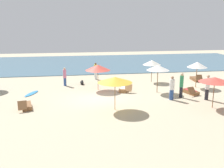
{
  "coord_description": "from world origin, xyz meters",
  "views": [
    {
      "loc": [
        -1.82,
        -18.72,
        5.73
      ],
      "look_at": [
        1.03,
        0.12,
        1.1
      ],
      "focal_mm": 41.71,
      "sensor_mm": 36.0,
      "label": 1
    }
  ],
  "objects_px": {
    "umbrella_3": "(197,65)",
    "person_0": "(65,76)",
    "umbrella_1": "(215,80)",
    "person_3": "(96,71)",
    "person_1": "(172,88)",
    "dog": "(82,82)",
    "person_2": "(207,87)",
    "surfboard": "(32,94)",
    "umbrella_6": "(98,67)",
    "lounger_0": "(196,79)",
    "lounger_3": "(26,106)",
    "lounger_1": "(124,89)",
    "umbrella_2": "(152,63)",
    "lounger_2": "(190,92)",
    "person_4": "(181,85)",
    "umbrella_0": "(115,80)",
    "umbrella_5": "(158,68)"
  },
  "relations": [
    {
      "from": "person_0",
      "to": "surfboard",
      "type": "height_order",
      "value": "person_0"
    },
    {
      "from": "surfboard",
      "to": "umbrella_5",
      "type": "bearing_deg",
      "value": -5.69
    },
    {
      "from": "umbrella_5",
      "to": "dog",
      "type": "distance_m",
      "value": 7.3
    },
    {
      "from": "person_3",
      "to": "dog",
      "type": "relative_size",
      "value": 2.26
    },
    {
      "from": "umbrella_1",
      "to": "person_1",
      "type": "height_order",
      "value": "umbrella_1"
    },
    {
      "from": "lounger_1",
      "to": "surfboard",
      "type": "height_order",
      "value": "lounger_1"
    },
    {
      "from": "lounger_3",
      "to": "lounger_1",
      "type": "bearing_deg",
      "value": 24.65
    },
    {
      "from": "umbrella_3",
      "to": "person_4",
      "type": "bearing_deg",
      "value": -132.57
    },
    {
      "from": "person_4",
      "to": "surfboard",
      "type": "distance_m",
      "value": 11.85
    },
    {
      "from": "umbrella_0",
      "to": "lounger_0",
      "type": "relative_size",
      "value": 1.32
    },
    {
      "from": "umbrella_3",
      "to": "umbrella_5",
      "type": "distance_m",
      "value": 4.06
    },
    {
      "from": "person_2",
      "to": "dog",
      "type": "xyz_separation_m",
      "value": [
        -8.99,
        6.26,
        -0.8
      ]
    },
    {
      "from": "umbrella_2",
      "to": "umbrella_3",
      "type": "xyz_separation_m",
      "value": [
        3.28,
        -2.6,
        0.14
      ]
    },
    {
      "from": "umbrella_1",
      "to": "person_2",
      "type": "bearing_deg",
      "value": 74.41
    },
    {
      "from": "umbrella_0",
      "to": "person_3",
      "type": "distance_m",
      "value": 9.46
    },
    {
      "from": "lounger_0",
      "to": "person_2",
      "type": "bearing_deg",
      "value": -109.48
    },
    {
      "from": "lounger_1",
      "to": "person_3",
      "type": "bearing_deg",
      "value": 112.08
    },
    {
      "from": "umbrella_1",
      "to": "lounger_2",
      "type": "relative_size",
      "value": 1.19
    },
    {
      "from": "person_4",
      "to": "surfboard",
      "type": "xyz_separation_m",
      "value": [
        -11.49,
        2.76,
        -0.98
      ]
    },
    {
      "from": "person_2",
      "to": "person_3",
      "type": "xyz_separation_m",
      "value": [
        -7.53,
        8.22,
        -0.12
      ]
    },
    {
      "from": "umbrella_3",
      "to": "person_0",
      "type": "relative_size",
      "value": 1.36
    },
    {
      "from": "umbrella_0",
      "to": "umbrella_2",
      "type": "xyz_separation_m",
      "value": [
        4.76,
        7.44,
        -0.14
      ]
    },
    {
      "from": "umbrella_2",
      "to": "umbrella_3",
      "type": "height_order",
      "value": "umbrella_3"
    },
    {
      "from": "umbrella_0",
      "to": "umbrella_2",
      "type": "height_order",
      "value": "umbrella_0"
    },
    {
      "from": "umbrella_3",
      "to": "person_3",
      "type": "relative_size",
      "value": 1.34
    },
    {
      "from": "umbrella_5",
      "to": "lounger_2",
      "type": "xyz_separation_m",
      "value": [
        2.52,
        -0.86,
        -1.88
      ]
    },
    {
      "from": "umbrella_0",
      "to": "person_2",
      "type": "xyz_separation_m",
      "value": [
        7.1,
        1.16,
        -1.05
      ]
    },
    {
      "from": "person_2",
      "to": "umbrella_6",
      "type": "bearing_deg",
      "value": 151.96
    },
    {
      "from": "umbrella_1",
      "to": "dog",
      "type": "height_order",
      "value": "umbrella_1"
    },
    {
      "from": "person_1",
      "to": "person_4",
      "type": "relative_size",
      "value": 0.92
    },
    {
      "from": "umbrella_1",
      "to": "person_1",
      "type": "relative_size",
      "value": 1.18
    },
    {
      "from": "person_2",
      "to": "lounger_2",
      "type": "bearing_deg",
      "value": 104.62
    },
    {
      "from": "lounger_0",
      "to": "dog",
      "type": "distance_m",
      "value": 11.16
    },
    {
      "from": "lounger_1",
      "to": "lounger_2",
      "type": "distance_m",
      "value": 5.37
    },
    {
      "from": "person_2",
      "to": "dog",
      "type": "distance_m",
      "value": 10.99
    },
    {
      "from": "umbrella_1",
      "to": "lounger_2",
      "type": "height_order",
      "value": "umbrella_1"
    },
    {
      "from": "umbrella_6",
      "to": "lounger_0",
      "type": "distance_m",
      "value": 10.23
    },
    {
      "from": "person_0",
      "to": "person_2",
      "type": "bearing_deg",
      "value": -29.68
    },
    {
      "from": "umbrella_2",
      "to": "person_1",
      "type": "relative_size",
      "value": 1.18
    },
    {
      "from": "umbrella_1",
      "to": "person_0",
      "type": "bearing_deg",
      "value": 142.38
    },
    {
      "from": "umbrella_6",
      "to": "person_1",
      "type": "relative_size",
      "value": 1.22
    },
    {
      "from": "lounger_1",
      "to": "person_4",
      "type": "relative_size",
      "value": 0.93
    },
    {
      "from": "lounger_0",
      "to": "person_0",
      "type": "distance_m",
      "value": 12.71
    },
    {
      "from": "lounger_3",
      "to": "person_2",
      "type": "height_order",
      "value": "person_2"
    },
    {
      "from": "person_2",
      "to": "surfboard",
      "type": "relative_size",
      "value": 0.97
    },
    {
      "from": "person_1",
      "to": "dog",
      "type": "distance_m",
      "value": 8.71
    },
    {
      "from": "person_2",
      "to": "person_3",
      "type": "bearing_deg",
      "value": 132.48
    },
    {
      "from": "umbrella_1",
      "to": "person_3",
      "type": "height_order",
      "value": "umbrella_1"
    },
    {
      "from": "lounger_1",
      "to": "person_4",
      "type": "height_order",
      "value": "person_4"
    },
    {
      "from": "lounger_3",
      "to": "person_3",
      "type": "height_order",
      "value": "person_3"
    }
  ]
}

